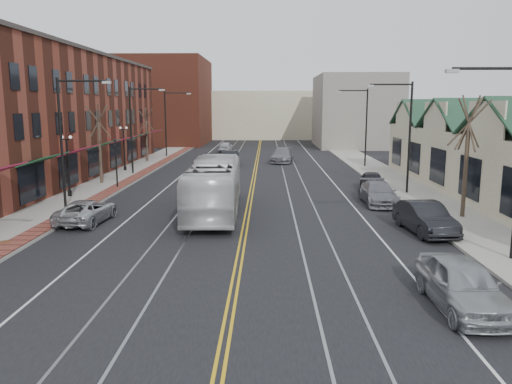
{
  "coord_description": "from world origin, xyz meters",
  "views": [
    {
      "loc": [
        1.16,
        -14.46,
        6.55
      ],
      "look_at": [
        0.6,
        11.38,
        2.0
      ],
      "focal_mm": 35.0,
      "sensor_mm": 36.0,
      "label": 1
    }
  ],
  "objects_px": {
    "transit_bus": "(214,187)",
    "parked_car_d": "(372,181)",
    "parked_car_a": "(462,284)",
    "parked_car_c": "(378,193)",
    "parked_car_b": "(425,218)",
    "parked_suv": "(87,211)"
  },
  "relations": [
    {
      "from": "parked_car_c",
      "to": "parked_car_d",
      "type": "distance_m",
      "value": 5.51
    },
    {
      "from": "parked_suv",
      "to": "parked_car_c",
      "type": "xyz_separation_m",
      "value": [
        17.48,
        5.67,
        0.07
      ]
    },
    {
      "from": "parked_car_d",
      "to": "parked_car_b",
      "type": "bearing_deg",
      "value": -83.55
    },
    {
      "from": "parked_suv",
      "to": "parked_car_b",
      "type": "bearing_deg",
      "value": 177.89
    },
    {
      "from": "transit_bus",
      "to": "parked_car_d",
      "type": "relative_size",
      "value": 2.82
    },
    {
      "from": "parked_suv",
      "to": "parked_car_b",
      "type": "relative_size",
      "value": 0.98
    },
    {
      "from": "parked_suv",
      "to": "parked_car_a",
      "type": "height_order",
      "value": "parked_car_a"
    },
    {
      "from": "parked_car_b",
      "to": "parked_car_c",
      "type": "distance_m",
      "value": 7.57
    },
    {
      "from": "transit_bus",
      "to": "parked_suv",
      "type": "bearing_deg",
      "value": 18.73
    },
    {
      "from": "parked_car_c",
      "to": "parked_car_d",
      "type": "xyz_separation_m",
      "value": [
        0.72,
        5.46,
        -0.02
      ]
    },
    {
      "from": "transit_bus",
      "to": "parked_car_c",
      "type": "bearing_deg",
      "value": -165.49
    },
    {
      "from": "parked_car_c",
      "to": "parked_car_b",
      "type": "bearing_deg",
      "value": -83.84
    },
    {
      "from": "transit_bus",
      "to": "parked_car_a",
      "type": "distance_m",
      "value": 17.05
    },
    {
      "from": "parked_car_b",
      "to": "parked_car_d",
      "type": "xyz_separation_m",
      "value": [
        0.0,
        13.0,
        -0.09
      ]
    },
    {
      "from": "parked_suv",
      "to": "parked_car_d",
      "type": "relative_size",
      "value": 1.14
    },
    {
      "from": "parked_car_d",
      "to": "parked_suv",
      "type": "bearing_deg",
      "value": -142.12
    },
    {
      "from": "parked_car_b",
      "to": "parked_car_a",
      "type": "bearing_deg",
      "value": -107.24
    },
    {
      "from": "parked_car_d",
      "to": "transit_bus",
      "type": "bearing_deg",
      "value": -136.45
    },
    {
      "from": "parked_suv",
      "to": "parked_car_b",
      "type": "height_order",
      "value": "parked_car_b"
    },
    {
      "from": "parked_suv",
      "to": "parked_car_d",
      "type": "bearing_deg",
      "value": -144.81
    },
    {
      "from": "parked_car_d",
      "to": "parked_car_a",
      "type": "bearing_deg",
      "value": -88.09
    },
    {
      "from": "parked_suv",
      "to": "parked_car_d",
      "type": "distance_m",
      "value": 21.34
    }
  ]
}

